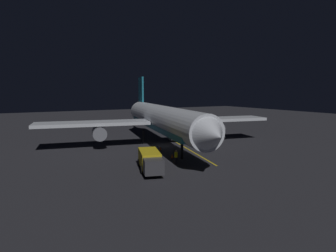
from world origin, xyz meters
TOP-DOWN VIEW (x-y plane):
  - ground_plane at (0.00, 0.00)m, footprint 180.00×180.00m
  - apron_guide_stripe at (-2.37, 4.00)m, footprint 4.90×20.43m
  - airliner at (-0.12, -0.61)m, footprint 39.21×41.09m
  - baggage_truck at (7.91, 12.25)m, footprint 3.87×6.69m
  - catering_truck at (-5.91, -1.51)m, footprint 6.57×4.16m
  - ground_crew_worker at (3.83, 11.01)m, footprint 0.40×0.40m
  - traffic_cone_near_left at (4.06, 7.13)m, footprint 0.50×0.50m
  - traffic_cone_near_right at (2.74, 8.12)m, footprint 0.50×0.50m
  - traffic_cone_under_wing at (1.83, 2.93)m, footprint 0.50×0.50m

SIDE VIEW (x-z plane):
  - ground_plane at x=0.00m, z-range -0.20..0.00m
  - apron_guide_stripe at x=-2.37m, z-range 0.00..0.01m
  - traffic_cone_near_left at x=4.06m, z-range -0.03..0.52m
  - traffic_cone_near_right at x=2.74m, z-range -0.03..0.52m
  - traffic_cone_under_wing at x=1.83m, z-range -0.03..0.52m
  - ground_crew_worker at x=3.83m, z-range 0.02..1.76m
  - baggage_truck at x=7.91m, z-range 0.07..2.26m
  - catering_truck at x=-5.91m, z-range 0.05..2.42m
  - airliner at x=-0.12m, z-range -1.61..10.26m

